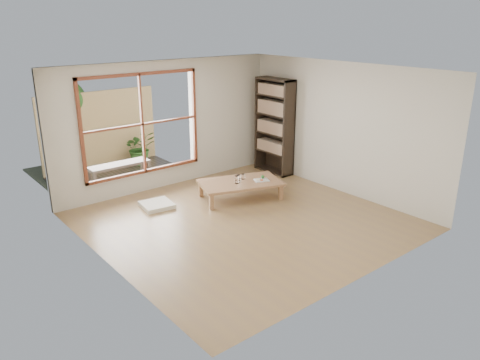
% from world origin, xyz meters
% --- Properties ---
extents(ground, '(5.00, 5.00, 0.00)m').
position_xyz_m(ground, '(0.00, 0.00, 0.00)').
color(ground, olive).
rests_on(ground, ground).
extents(low_table, '(1.77, 1.35, 0.34)m').
position_xyz_m(low_table, '(0.65, 0.89, 0.30)').
color(low_table, '#A67150').
rests_on(low_table, ground).
extents(floor_cushion, '(0.62, 0.62, 0.08)m').
position_xyz_m(floor_cushion, '(-0.87, 1.52, 0.04)').
color(floor_cushion, white).
rests_on(floor_cushion, ground).
extents(bookshelf, '(0.34, 0.96, 2.14)m').
position_xyz_m(bookshelf, '(2.31, 1.70, 1.07)').
color(bookshelf, '#2D2119').
rests_on(bookshelf, ground).
extents(glass_tall, '(0.08, 0.08, 0.15)m').
position_xyz_m(glass_tall, '(0.53, 0.85, 0.42)').
color(glass_tall, silver).
rests_on(glass_tall, low_table).
extents(glass_mid, '(0.07, 0.07, 0.10)m').
position_xyz_m(glass_mid, '(0.79, 0.97, 0.39)').
color(glass_mid, silver).
rests_on(glass_mid, low_table).
extents(glass_short, '(0.08, 0.08, 0.10)m').
position_xyz_m(glass_short, '(0.68, 0.98, 0.39)').
color(glass_short, silver).
rests_on(glass_short, low_table).
extents(glass_small, '(0.06, 0.06, 0.07)m').
position_xyz_m(glass_small, '(0.61, 0.87, 0.38)').
color(glass_small, silver).
rests_on(glass_small, low_table).
extents(food_tray, '(0.33, 0.29, 0.09)m').
position_xyz_m(food_tray, '(1.02, 0.67, 0.36)').
color(food_tray, white).
rests_on(food_tray, low_table).
extents(deck, '(2.80, 2.00, 0.05)m').
position_xyz_m(deck, '(-0.60, 3.56, 0.00)').
color(deck, '#332B25').
rests_on(deck, ground).
extents(garden_bench, '(1.31, 0.39, 0.41)m').
position_xyz_m(garden_bench, '(-0.80, 3.21, 0.38)').
color(garden_bench, '#2D2119').
rests_on(garden_bench, deck).
extents(bamboo_fence, '(2.80, 0.06, 1.80)m').
position_xyz_m(bamboo_fence, '(-0.60, 4.56, 0.90)').
color(bamboo_fence, tan).
rests_on(bamboo_fence, ground).
extents(shrub_right, '(0.80, 0.72, 0.81)m').
position_xyz_m(shrub_right, '(0.19, 4.14, 0.43)').
color(shrub_right, '#315B21').
rests_on(shrub_right, deck).
extents(shrub_left, '(0.62, 0.56, 0.95)m').
position_xyz_m(shrub_left, '(-1.47, 4.11, 0.50)').
color(shrub_left, '#315B21').
rests_on(shrub_left, deck).
extents(garden_tree, '(1.04, 0.85, 2.22)m').
position_xyz_m(garden_tree, '(-1.28, 4.86, 1.63)').
color(garden_tree, '#4C3D2D').
rests_on(garden_tree, ground).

